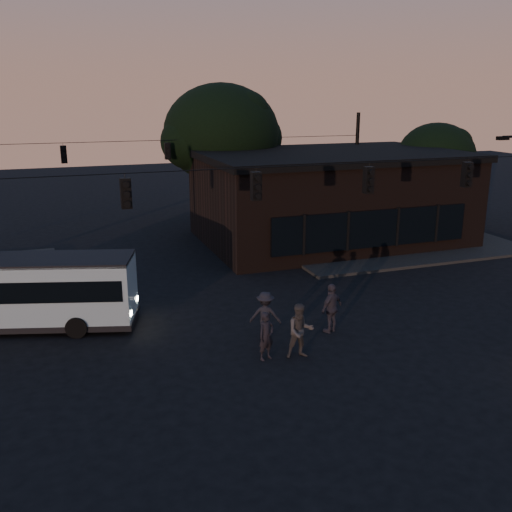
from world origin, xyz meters
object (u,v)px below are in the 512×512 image
object	(u,v)px
building	(330,196)
pedestrian_c	(332,308)
pedestrian_a	(266,336)
pedestrian_d	(265,315)
bus	(3,289)
pedestrian_b	(300,331)

from	to	relation	value
building	pedestrian_c	bearing A→B (deg)	-116.14
pedestrian_a	pedestrian_c	xyz separation A→B (m)	(3.12, 1.34, 0.11)
pedestrian_c	pedestrian_d	bearing A→B (deg)	-32.91
pedestrian_d	pedestrian_a	bearing A→B (deg)	96.21
pedestrian_d	building	bearing A→B (deg)	-99.41
pedestrian_c	pedestrian_d	distance (m)	2.55
bus	pedestrian_d	size ratio (longest dim) A/B	5.66
building	pedestrian_b	world-z (taller)	building
pedestrian_b	pedestrian_c	distance (m)	2.54
pedestrian_a	bus	bearing A→B (deg)	125.24
bus	pedestrian_a	distance (m)	10.32
building	pedestrian_d	world-z (taller)	building
pedestrian_a	pedestrian_d	distance (m)	1.75
pedestrian_a	building	bearing A→B (deg)	36.46
bus	pedestrian_d	xyz separation A→B (m)	(9.04, -4.23, -0.66)
building	pedestrian_d	bearing A→B (deg)	-125.17
bus	pedestrian_b	bearing A→B (deg)	-16.16
bus	pedestrian_b	xyz separation A→B (m)	(9.59, -6.12, -0.59)
building	bus	size ratio (longest dim) A/B	1.53
bus	building	bearing A→B (deg)	41.35
bus	pedestrian_a	world-z (taller)	bus
pedestrian_d	pedestrian_c	bearing A→B (deg)	-161.10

